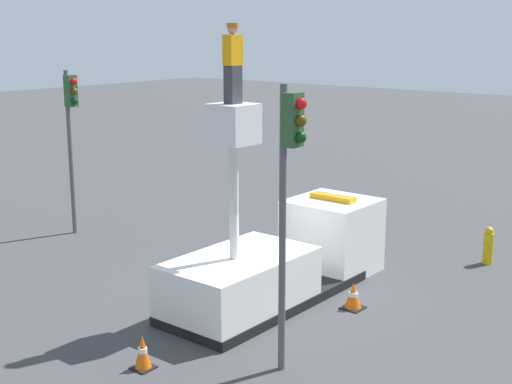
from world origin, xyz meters
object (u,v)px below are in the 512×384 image
at_px(traffic_light_pole, 289,174).
at_px(fire_hydrant, 488,246).
at_px(bucket_truck, 281,261).
at_px(traffic_light_across, 71,120).
at_px(traffic_cone_curbside, 353,296).
at_px(traffic_cone_rear, 143,353).
at_px(worker, 233,64).

relative_size(traffic_light_pole, fire_hydrant, 5.14).
distance_m(bucket_truck, traffic_light_across, 9.12).
xyz_separation_m(bucket_truck, traffic_cone_curbside, (0.35, -1.93, -0.58)).
xyz_separation_m(bucket_truck, traffic_cone_rear, (-5.01, -0.32, -0.55)).
relative_size(bucket_truck, fire_hydrant, 6.29).
height_order(worker, fire_hydrant, worker).
xyz_separation_m(traffic_light_across, fire_hydrant, (5.56, -11.82, -3.26)).
bearing_deg(traffic_cone_curbside, bucket_truck, 100.30).
distance_m(bucket_truck, fire_hydrant, 6.57).
distance_m(traffic_light_across, fire_hydrant, 13.46).
xyz_separation_m(traffic_light_pole, fire_hydrant, (9.02, -0.55, -3.47)).
relative_size(worker, traffic_light_pole, 0.31).
height_order(traffic_light_across, traffic_cone_curbside, traffic_light_across).
bearing_deg(traffic_cone_rear, bucket_truck, 3.63).
distance_m(bucket_truck, traffic_cone_curbside, 2.05).
height_order(bucket_truck, worker, worker).
height_order(bucket_truck, traffic_light_across, traffic_light_across).
bearing_deg(traffic_light_across, traffic_light_pole, -107.11).
xyz_separation_m(fire_hydrant, traffic_cone_rear, (-10.76, 2.85, -0.20)).
height_order(worker, traffic_cone_rear, worker).
bearing_deg(worker, fire_hydrant, -22.70).
bearing_deg(traffic_cone_rear, fire_hydrant, -14.84).
bearing_deg(worker, bucket_truck, 0.00).
bearing_deg(worker, traffic_light_pole, -118.96).
distance_m(bucket_truck, traffic_light_pole, 5.22).
distance_m(traffic_light_pole, traffic_cone_curbside, 5.22).
bearing_deg(bucket_truck, fire_hydrant, -28.87).
distance_m(worker, traffic_light_pole, 3.55).
relative_size(bucket_truck, traffic_light_across, 1.29).
height_order(worker, traffic_cone_curbside, worker).
distance_m(traffic_cone_rear, traffic_cone_curbside, 5.60).
bearing_deg(traffic_cone_curbside, worker, 138.43).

